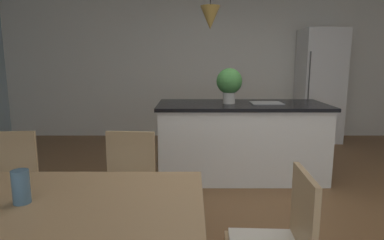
# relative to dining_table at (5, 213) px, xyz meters

# --- Properties ---
(ground_plane) EXTENTS (10.00, 8.40, 0.04)m
(ground_plane) POSITION_rel_dining_table_xyz_m (1.59, 1.36, -0.68)
(ground_plane) COLOR brown
(wall_back_kitchen) EXTENTS (10.00, 0.12, 2.70)m
(wall_back_kitchen) POSITION_rel_dining_table_xyz_m (1.59, 4.62, 0.69)
(wall_back_kitchen) COLOR white
(wall_back_kitchen) RESTS_ON ground_plane
(dining_table) EXTENTS (1.99, 0.89, 0.72)m
(dining_table) POSITION_rel_dining_table_xyz_m (0.00, 0.00, 0.00)
(dining_table) COLOR tan
(dining_table) RESTS_ON ground_plane
(chair_far_left) EXTENTS (0.43, 0.43, 0.87)m
(chair_far_left) POSITION_rel_dining_table_xyz_m (-0.45, 0.82, -0.18)
(chair_far_left) COLOR tan
(chair_far_left) RESTS_ON ground_plane
(chair_far_right) EXTENTS (0.43, 0.43, 0.87)m
(chair_far_right) POSITION_rel_dining_table_xyz_m (0.45, 0.82, -0.18)
(chair_far_right) COLOR tan
(chair_far_right) RESTS_ON ground_plane
(kitchen_island) EXTENTS (1.98, 0.85, 0.91)m
(kitchen_island) POSITION_rel_dining_table_xyz_m (1.53, 2.36, -0.20)
(kitchen_island) COLOR white
(kitchen_island) RESTS_ON ground_plane
(refrigerator) EXTENTS (0.69, 0.67, 1.92)m
(refrigerator) POSITION_rel_dining_table_xyz_m (3.14, 4.22, 0.30)
(refrigerator) COLOR silver
(refrigerator) RESTS_ON ground_plane
(pendant_over_island_main) EXTENTS (0.23, 0.23, 0.95)m
(pendant_over_island_main) POSITION_rel_dining_table_xyz_m (1.15, 2.36, 1.22)
(pendant_over_island_main) COLOR black
(potted_plant_on_island) EXTENTS (0.30, 0.30, 0.41)m
(potted_plant_on_island) POSITION_rel_dining_table_xyz_m (1.38, 2.36, 0.49)
(potted_plant_on_island) COLOR beige
(potted_plant_on_island) RESTS_ON kitchen_island
(vase_on_dining_table) EXTENTS (0.08, 0.08, 0.17)m
(vase_on_dining_table) POSITION_rel_dining_table_xyz_m (0.10, -0.01, 0.15)
(vase_on_dining_table) COLOR slate
(vase_on_dining_table) RESTS_ON dining_table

